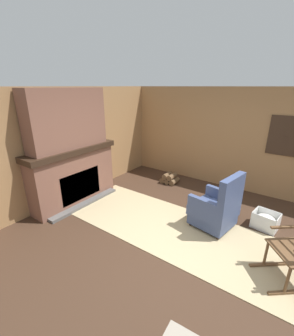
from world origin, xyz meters
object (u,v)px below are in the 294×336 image
(laundry_basket, at_px, (266,220))
(storage_case, at_px, (97,137))
(armchair, at_px, (216,209))
(oil_lamp_vase, at_px, (50,148))
(firewood_stack, at_px, (170,178))

(laundry_basket, height_order, storage_case, storage_case)
(storage_case, bearing_deg, laundry_basket, 8.43)
(armchair, relative_size, oil_lamp_vase, 4.60)
(laundry_basket, bearing_deg, storage_case, -171.57)
(armchair, distance_m, oil_lamp_vase, 3.23)
(oil_lamp_vase, bearing_deg, firewood_stack, 63.79)
(storage_case, bearing_deg, firewood_stack, 46.50)
(oil_lamp_vase, bearing_deg, storage_case, 89.99)
(armchair, relative_size, laundry_basket, 2.32)
(armchair, bearing_deg, oil_lamp_vase, 33.28)
(firewood_stack, xyz_separation_m, oil_lamp_vase, (-1.21, -2.45, 1.17))
(firewood_stack, relative_size, laundry_basket, 0.94)
(armchair, relative_size, storage_case, 4.26)
(firewood_stack, height_order, storage_case, storage_case)
(armchair, height_order, laundry_basket, armchair)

